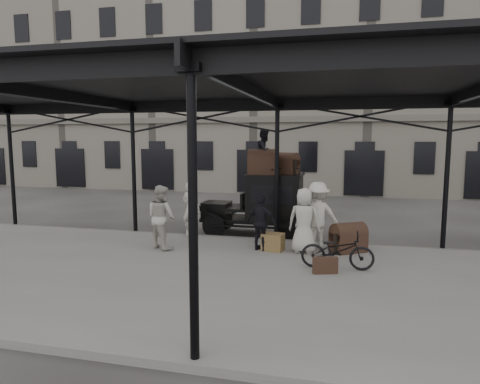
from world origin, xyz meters
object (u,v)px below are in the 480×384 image
Objects in this scene: porter_official at (261,223)px; steamer_trunk_platform at (348,240)px; steamer_trunk_roof_near at (262,164)px; bicycle at (337,250)px; porter_left at (191,209)px; taxi at (266,202)px.

porter_official is 2.54m from steamer_trunk_platform.
bicycle is at bearing -60.59° from steamer_trunk_roof_near.
steamer_trunk_roof_near reaches higher than steamer_trunk_platform.
bicycle is 1.77m from steamer_trunk_platform.
steamer_trunk_roof_near is at bearing 112.41° from steamer_trunk_platform.
porter_official is (2.64, -1.32, -0.10)m from porter_left.
porter_left is at bearing -7.87° from porter_official.
porter_official is (0.33, -2.54, -0.24)m from taxi.
porter_left is 2.84m from steamer_trunk_roof_near.
taxi is 1.99× the size of porter_left.
bicycle is 1.87× the size of steamer_trunk_platform.
porter_official is at bearing 58.74° from bicycle.
porter_official is at bearing 169.62° from porter_left.
steamer_trunk_roof_near is at bearing -61.19° from porter_official.
bicycle is (2.18, -1.30, -0.34)m from porter_official.
steamer_trunk_platform is (2.79, -2.10, -0.70)m from taxi.
taxi is at bearing 32.73° from bicycle.
taxi is 2.57m from porter_official.
porter_left is 1.02× the size of bicycle.
bicycle is (4.82, -2.62, -0.45)m from porter_left.
steamer_trunk_platform is (2.87, -1.85, -2.03)m from steamer_trunk_roof_near.
steamer_trunk_roof_near reaches higher than porter_official.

